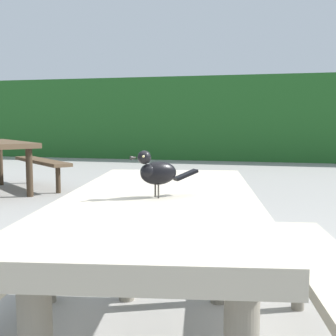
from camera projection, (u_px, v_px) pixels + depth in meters
The scene contains 3 objects.
hedge_wall at pixel (271, 119), 12.26m from camera, with size 28.00×2.23×2.20m, color #235B23.
picnic_table_foreground at pixel (161, 239), 1.83m from camera, with size 1.94×1.97×0.74m.
bird_grackle at pixel (156, 171), 1.72m from camera, with size 0.23×0.21×0.18m.
Camera 1 is at (0.25, -1.94, 1.04)m, focal length 47.92 mm.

